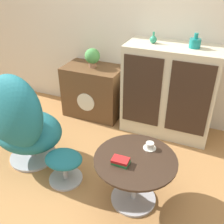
# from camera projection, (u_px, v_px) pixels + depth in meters

# --- Properties ---
(ground_plane) EXTENTS (12.00, 12.00, 0.00)m
(ground_plane) POSITION_uv_depth(u_px,v_px,m) (82.00, 197.00, 2.27)
(ground_plane) COLOR #A87542
(wall_back) EXTENTS (6.40, 0.06, 2.60)m
(wall_back) POSITION_uv_depth(u_px,v_px,m) (145.00, 10.00, 2.86)
(wall_back) COLOR beige
(wall_back) RESTS_ON ground_plane
(sideboard) EXTENTS (0.99, 0.48, 1.02)m
(sideboard) POSITION_uv_depth(u_px,v_px,m) (169.00, 91.00, 2.91)
(sideboard) COLOR beige
(sideboard) RESTS_ON ground_plane
(tv_console) EXTENTS (0.71, 0.45, 0.65)m
(tv_console) POSITION_uv_depth(u_px,v_px,m) (94.00, 91.00, 3.34)
(tv_console) COLOR brown
(tv_console) RESTS_ON ground_plane
(egg_chair) EXTENTS (0.78, 0.73, 0.97)m
(egg_chair) POSITION_uv_depth(u_px,v_px,m) (21.00, 123.00, 2.45)
(egg_chair) COLOR #B7B7BC
(egg_chair) RESTS_ON ground_plane
(ottoman) EXTENTS (0.35, 0.31, 0.29)m
(ottoman) POSITION_uv_depth(u_px,v_px,m) (64.00, 163.00, 2.35)
(ottoman) COLOR #B7B7BC
(ottoman) RESTS_ON ground_plane
(coffee_table) EXTENTS (0.65, 0.65, 0.45)m
(coffee_table) POSITION_uv_depth(u_px,v_px,m) (135.00, 172.00, 2.09)
(coffee_table) COLOR #B7B7BC
(coffee_table) RESTS_ON ground_plane
(vase_leftmost) EXTENTS (0.08, 0.08, 0.12)m
(vase_leftmost) POSITION_uv_depth(u_px,v_px,m) (153.00, 39.00, 2.71)
(vase_leftmost) COLOR #2D8E6B
(vase_leftmost) RESTS_ON sideboard
(vase_inner_left) EXTENTS (0.11, 0.11, 0.14)m
(vase_inner_left) POSITION_uv_depth(u_px,v_px,m) (195.00, 43.00, 2.57)
(vase_inner_left) COLOR #147A75
(vase_inner_left) RESTS_ON sideboard
(potted_plant) EXTENTS (0.18, 0.18, 0.23)m
(potted_plant) POSITION_uv_depth(u_px,v_px,m) (92.00, 57.00, 3.11)
(potted_plant) COLOR #996B4C
(potted_plant) RESTS_ON tv_console
(teacup) EXTENTS (0.11, 0.11, 0.05)m
(teacup) POSITION_uv_depth(u_px,v_px,m) (150.00, 146.00, 2.13)
(teacup) COLOR silver
(teacup) RESTS_ON coffee_table
(book_stack) EXTENTS (0.13, 0.09, 0.04)m
(book_stack) POSITION_uv_depth(u_px,v_px,m) (121.00, 161.00, 1.97)
(book_stack) COLOR #237038
(book_stack) RESTS_ON coffee_table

